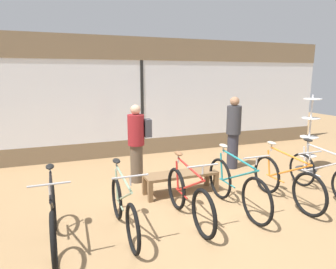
# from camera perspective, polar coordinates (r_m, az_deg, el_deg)

# --- Properties ---
(ground_plane) EXTENTS (24.00, 24.00, 0.00)m
(ground_plane) POSITION_cam_1_polar(r_m,az_deg,el_deg) (5.27, 6.84, -13.69)
(ground_plane) COLOR #99754C
(shop_back_wall) EXTENTS (12.00, 0.08, 3.20)m
(shop_back_wall) POSITION_cam_1_polar(r_m,az_deg,el_deg) (8.28, -5.01, 7.27)
(shop_back_wall) COLOR #7A664C
(shop_back_wall) RESTS_ON ground_plane
(bicycle_far_left) EXTENTS (0.46, 1.67, 1.03)m
(bicycle_far_left) POSITION_cam_1_polar(r_m,az_deg,el_deg) (4.31, -21.01, -14.80)
(bicycle_far_left) COLOR black
(bicycle_far_left) RESTS_ON ground_plane
(bicycle_left) EXTENTS (0.46, 1.66, 1.01)m
(bicycle_left) POSITION_cam_1_polar(r_m,az_deg,el_deg) (4.40, -8.46, -13.78)
(bicycle_left) COLOR black
(bicycle_left) RESTS_ON ground_plane
(bicycle_center_left) EXTENTS (0.46, 1.69, 1.03)m
(bicycle_center_left) POSITION_cam_1_polar(r_m,az_deg,el_deg) (4.67, 3.89, -11.91)
(bicycle_center_left) COLOR black
(bicycle_center_left) RESTS_ON ground_plane
(bicycle_center_right) EXTENTS (0.46, 1.81, 1.05)m
(bicycle_center_right) POSITION_cam_1_polar(r_m,az_deg,el_deg) (5.15, 12.84, -9.63)
(bicycle_center_right) COLOR black
(bicycle_center_right) RESTS_ON ground_plane
(bicycle_right) EXTENTS (0.46, 1.75, 1.04)m
(bicycle_right) POSITION_cam_1_polar(r_m,az_deg,el_deg) (5.67, 21.49, -8.31)
(bicycle_right) COLOR black
(bicycle_right) RESTS_ON ground_plane
(bicycle_far_right) EXTENTS (0.46, 1.71, 1.02)m
(bicycle_far_right) POSITION_cam_1_polar(r_m,az_deg,el_deg) (6.33, 27.38, -6.88)
(bicycle_far_right) COLOR black
(bicycle_far_right) RESTS_ON ground_plane
(accessory_rack) EXTENTS (0.48, 0.48, 1.78)m
(accessory_rack) POSITION_cam_1_polar(r_m,az_deg,el_deg) (7.73, 25.25, -0.90)
(accessory_rack) COLOR #333333
(accessory_rack) RESTS_ON ground_plane
(display_bench) EXTENTS (1.40, 0.44, 0.40)m
(display_bench) POSITION_cam_1_polar(r_m,az_deg,el_deg) (5.72, 2.44, -7.97)
(display_bench) COLOR brown
(display_bench) RESTS_ON ground_plane
(customer_near_rack) EXTENTS (0.45, 0.45, 1.72)m
(customer_near_rack) POSITION_cam_1_polar(r_m,az_deg,el_deg) (7.26, 12.35, 0.64)
(customer_near_rack) COLOR #2D2D38
(customer_near_rack) RESTS_ON ground_plane
(customer_by_window) EXTENTS (0.50, 0.36, 1.63)m
(customer_by_window) POSITION_cam_1_polar(r_m,az_deg,el_deg) (6.20, -5.91, -1.24)
(customer_by_window) COLOR brown
(customer_by_window) RESTS_ON ground_plane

